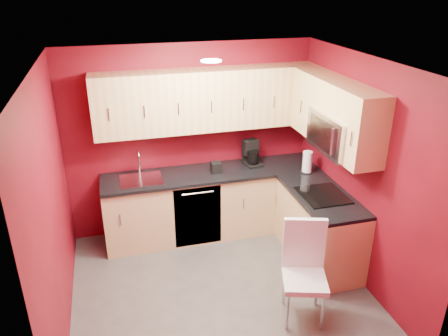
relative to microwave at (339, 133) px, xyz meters
name	(u,v)px	position (x,y,z in m)	size (l,w,h in m)	color
floor	(220,289)	(-1.39, -0.20, -1.66)	(3.20, 3.20, 0.00)	#524F4D
ceiling	(219,65)	(-1.39, -0.20, 0.84)	(3.20, 3.20, 0.00)	white
wall_back	(191,140)	(-1.39, 1.30, -0.41)	(3.20, 3.20, 0.00)	maroon
wall_front	(274,283)	(-1.39, -1.70, -0.41)	(3.20, 3.20, 0.00)	maroon
wall_left	(52,211)	(-2.99, -0.20, -0.41)	(3.00, 3.00, 0.00)	maroon
wall_right	(361,173)	(0.21, -0.20, -0.41)	(3.00, 3.00, 0.00)	maroon
base_cabinets_back	(212,203)	(-1.19, 1.00, -1.22)	(2.80, 0.60, 0.87)	#D5B37A
base_cabinets_right	(319,228)	(-0.09, 0.05, -1.22)	(0.60, 1.30, 0.87)	#D5B37A
countertop_back	(211,173)	(-1.19, 0.99, -0.77)	(2.80, 0.63, 0.04)	black
countertop_right	(322,196)	(-0.11, 0.04, -0.77)	(0.63, 1.27, 0.04)	black
upper_cabinets_back	(208,100)	(-1.19, 1.13, 0.17)	(2.80, 0.35, 0.75)	#E3C180
upper_cabinets_right	(333,107)	(0.03, 0.24, 0.23)	(0.35, 1.55, 0.75)	#E3C180
microwave	(339,133)	(0.00, 0.00, 0.00)	(0.42, 0.76, 0.42)	silver
cooktop	(323,195)	(-0.11, 0.00, -0.74)	(0.50, 0.55, 0.01)	black
sink	(141,176)	(-2.09, 1.00, -0.72)	(0.52, 0.42, 0.35)	silver
dishwasher_front	(198,217)	(-1.44, 0.71, -1.22)	(0.60, 0.02, 0.82)	black
downlight	(211,61)	(-1.39, 0.10, 0.82)	(0.20, 0.20, 0.01)	white
coffee_maker	(253,153)	(-0.61, 1.05, -0.58)	(0.20, 0.27, 0.34)	black
napkin_holder	(216,167)	(-1.14, 0.95, -0.68)	(0.13, 0.13, 0.14)	black
paper_towel	(307,162)	(-0.01, 0.65, -0.61)	(0.16, 0.16, 0.28)	white
dining_chair	(305,275)	(-0.69, -0.83, -1.13)	(0.42, 0.44, 1.05)	silver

